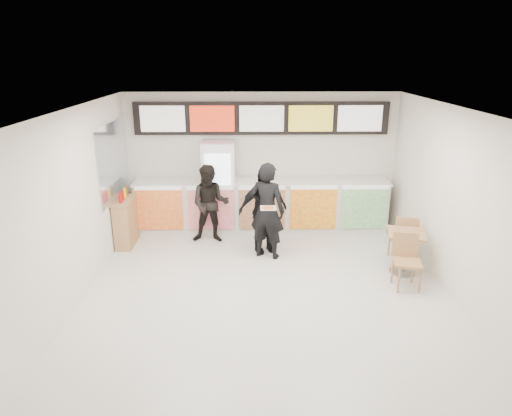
{
  "coord_description": "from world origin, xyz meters",
  "views": [
    {
      "loc": [
        -0.27,
        -6.52,
        3.78
      ],
      "look_at": [
        -0.15,
        1.2,
        1.15
      ],
      "focal_mm": 32.0,
      "sensor_mm": 36.0,
      "label": 1
    }
  ],
  "objects_px": {
    "customer_main": "(267,211)",
    "customer_left": "(210,204)",
    "drinks_fridge": "(219,187)",
    "customer_mid": "(263,210)",
    "cafe_table": "(405,245)",
    "condiment_ledge": "(126,222)",
    "service_counter": "(262,205)"
  },
  "relations": [
    {
      "from": "service_counter",
      "to": "customer_left",
      "type": "xyz_separation_m",
      "value": [
        -1.08,
        -0.65,
        0.25
      ]
    },
    {
      "from": "cafe_table",
      "to": "condiment_ledge",
      "type": "distance_m",
      "value": 5.5
    },
    {
      "from": "customer_main",
      "to": "cafe_table",
      "type": "relative_size",
      "value": 1.14
    },
    {
      "from": "service_counter",
      "to": "condiment_ledge",
      "type": "xyz_separation_m",
      "value": [
        -2.82,
        -0.78,
        -0.08
      ]
    },
    {
      "from": "customer_left",
      "to": "cafe_table",
      "type": "bearing_deg",
      "value": -20.75
    },
    {
      "from": "cafe_table",
      "to": "condiment_ledge",
      "type": "height_order",
      "value": "condiment_ledge"
    },
    {
      "from": "customer_mid",
      "to": "cafe_table",
      "type": "distance_m",
      "value": 2.72
    },
    {
      "from": "customer_main",
      "to": "cafe_table",
      "type": "height_order",
      "value": "customer_main"
    },
    {
      "from": "customer_left",
      "to": "condiment_ledge",
      "type": "xyz_separation_m",
      "value": [
        -1.74,
        -0.13,
        -0.33
      ]
    },
    {
      "from": "drinks_fridge",
      "to": "cafe_table",
      "type": "relative_size",
      "value": 1.21
    },
    {
      "from": "service_counter",
      "to": "condiment_ledge",
      "type": "bearing_deg",
      "value": -164.48
    },
    {
      "from": "service_counter",
      "to": "customer_left",
      "type": "height_order",
      "value": "customer_left"
    },
    {
      "from": "customer_main",
      "to": "customer_left",
      "type": "bearing_deg",
      "value": -11.87
    },
    {
      "from": "customer_mid",
      "to": "condiment_ledge",
      "type": "relative_size",
      "value": 1.5
    },
    {
      "from": "customer_left",
      "to": "customer_mid",
      "type": "relative_size",
      "value": 0.95
    },
    {
      "from": "service_counter",
      "to": "drinks_fridge",
      "type": "bearing_deg",
      "value": 179.01
    },
    {
      "from": "cafe_table",
      "to": "condiment_ledge",
      "type": "relative_size",
      "value": 1.42
    },
    {
      "from": "service_counter",
      "to": "drinks_fridge",
      "type": "distance_m",
      "value": 1.03
    },
    {
      "from": "cafe_table",
      "to": "condiment_ledge",
      "type": "bearing_deg",
      "value": 178.81
    },
    {
      "from": "customer_left",
      "to": "condiment_ledge",
      "type": "distance_m",
      "value": 1.77
    },
    {
      "from": "service_counter",
      "to": "customer_left",
      "type": "distance_m",
      "value": 1.29
    },
    {
      "from": "customer_left",
      "to": "customer_mid",
      "type": "height_order",
      "value": "customer_mid"
    },
    {
      "from": "drinks_fridge",
      "to": "condiment_ledge",
      "type": "xyz_separation_m",
      "value": [
        -1.89,
        -0.8,
        -0.5
      ]
    },
    {
      "from": "drinks_fridge",
      "to": "customer_mid",
      "type": "bearing_deg",
      "value": -51.95
    },
    {
      "from": "drinks_fridge",
      "to": "customer_main",
      "type": "bearing_deg",
      "value": -55.42
    },
    {
      "from": "customer_left",
      "to": "condiment_ledge",
      "type": "relative_size",
      "value": 1.42
    },
    {
      "from": "customer_left",
      "to": "service_counter",
      "type": "bearing_deg",
      "value": 33.56
    },
    {
      "from": "condiment_ledge",
      "to": "customer_main",
      "type": "bearing_deg",
      "value": -12.73
    },
    {
      "from": "customer_left",
      "to": "cafe_table",
      "type": "xyz_separation_m",
      "value": [
        3.58,
        -1.53,
        -0.28
      ]
    },
    {
      "from": "customer_main",
      "to": "drinks_fridge",
      "type": "bearing_deg",
      "value": -32.98
    },
    {
      "from": "customer_main",
      "to": "service_counter",
      "type": "bearing_deg",
      "value": -64.95
    },
    {
      "from": "customer_left",
      "to": "customer_mid",
      "type": "distance_m",
      "value": 1.2
    }
  ]
}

